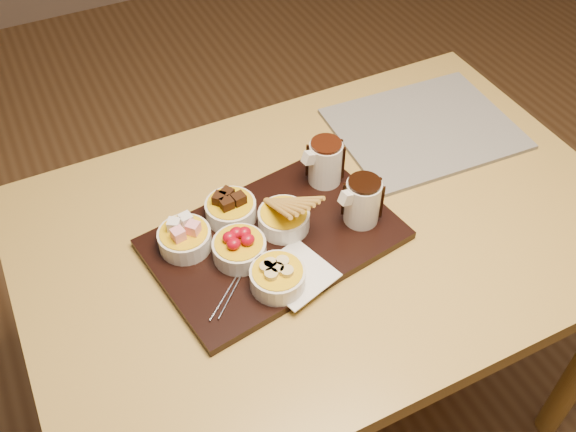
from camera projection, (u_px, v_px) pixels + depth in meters
name	position (u px, v px, depth m)	size (l,w,h in m)	color
ground	(316.00, 403.00, 1.82)	(5.00, 5.00, 0.00)	brown
dining_table	(326.00, 255.00, 1.35)	(1.20, 0.80, 0.75)	#BA9845
serving_board	(274.00, 239.00, 1.23)	(0.46, 0.30, 0.02)	black
napkin	(296.00, 274.00, 1.16)	(0.12, 0.12, 0.00)	white
bowl_marshmallows	(185.00, 239.00, 1.20)	(0.10, 0.10, 0.04)	silver
bowl_cake	(231.00, 210.00, 1.25)	(0.10, 0.10, 0.04)	silver
bowl_strawberries	(239.00, 250.00, 1.18)	(0.10, 0.10, 0.04)	silver
bowl_biscotti	(284.00, 220.00, 1.23)	(0.10, 0.10, 0.04)	silver
bowl_bananas	(278.00, 278.00, 1.13)	(0.10, 0.10, 0.04)	silver
pitcher_dark_chocolate	(362.00, 202.00, 1.23)	(0.07, 0.07, 0.09)	silver
pitcher_milk_chocolate	(325.00, 163.00, 1.30)	(0.07, 0.07, 0.09)	silver
fondue_skewers	(243.00, 266.00, 1.17)	(0.26, 0.03, 0.01)	silver
newspaper	(424.00, 129.00, 1.47)	(0.39, 0.32, 0.01)	beige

